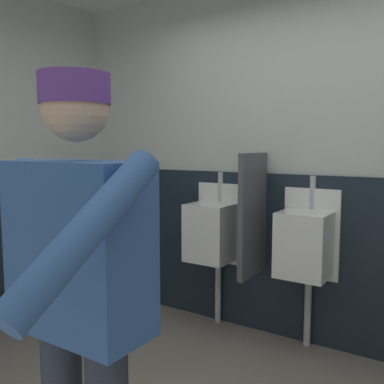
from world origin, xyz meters
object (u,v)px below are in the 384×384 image
object	(u,v)px
urinal_middle	(306,243)
urinal_left	(213,231)
trash_bin	(55,288)
person	(79,287)

from	to	relation	value
urinal_middle	urinal_left	bearing A→B (deg)	180.00
urinal_left	trash_bin	distance (m)	1.37
urinal_left	urinal_middle	world-z (taller)	same
person	urinal_middle	bearing A→B (deg)	86.22
urinal_left	person	xyz separation A→B (m)	(0.62, -1.92, 0.21)
urinal_left	urinal_middle	size ratio (longest dim) A/B	1.00
person	trash_bin	distance (m)	2.24
urinal_middle	trash_bin	world-z (taller)	urinal_middle
urinal_middle	person	distance (m)	1.94
urinal_left	urinal_middle	distance (m)	0.75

